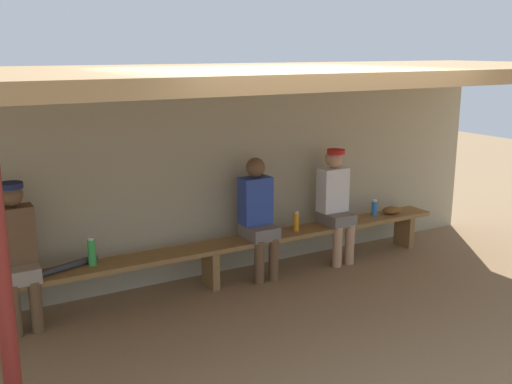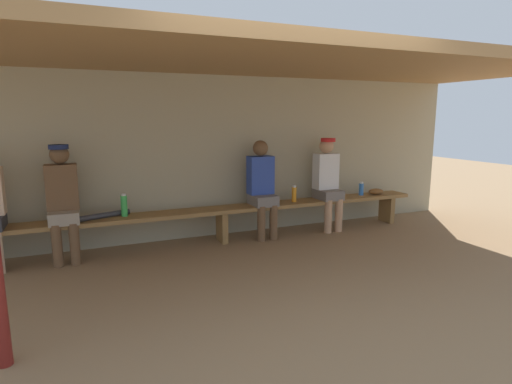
{
  "view_description": "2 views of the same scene",
  "coord_description": "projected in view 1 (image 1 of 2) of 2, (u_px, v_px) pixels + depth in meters",
  "views": [
    {
      "loc": [
        -2.55,
        -3.88,
        2.48
      ],
      "look_at": [
        0.48,
        1.42,
        1.01
      ],
      "focal_mm": 41.95,
      "sensor_mm": 36.0,
      "label": 1
    },
    {
      "loc": [
        -1.67,
        -3.56,
        1.65
      ],
      "look_at": [
        0.33,
        1.17,
        0.72
      ],
      "focal_mm": 29.09,
      "sensor_mm": 36.0,
      "label": 2
    }
  ],
  "objects": [
    {
      "name": "ground_plane",
      "position": [
        290.0,
        347.0,
        5.09
      ],
      "size": [
        24.0,
        24.0,
        0.0
      ],
      "primitive_type": "plane",
      "color": "#8C6D4C"
    },
    {
      "name": "water_bottle_orange",
      "position": [
        374.0,
        208.0,
        7.39
      ],
      "size": [
        0.07,
        0.07,
        0.2
      ],
      "color": "blue",
      "rests_on": "bench"
    },
    {
      "name": "back_wall",
      "position": [
        191.0,
        178.0,
        6.52
      ],
      "size": [
        8.0,
        0.2,
        2.2
      ],
      "primitive_type": "cube",
      "color": "tan",
      "rests_on": "ground"
    },
    {
      "name": "baseball_glove_dark_brown",
      "position": [
        392.0,
        210.0,
        7.49
      ],
      "size": [
        0.26,
        0.21,
        0.09
      ],
      "primitive_type": "ellipsoid",
      "rotation": [
        0.0,
        0.0,
        2.98
      ],
      "color": "brown",
      "rests_on": "bench"
    },
    {
      "name": "baseball_bat",
      "position": [
        58.0,
        269.0,
        5.53
      ],
      "size": [
        0.79,
        0.33,
        0.07
      ],
      "primitive_type": "cylinder",
      "rotation": [
        0.0,
        1.57,
        0.34
      ],
      "color": "#333338",
      "rests_on": "bench"
    },
    {
      "name": "dugout_roof",
      "position": [
        249.0,
        74.0,
        5.15
      ],
      "size": [
        8.0,
        2.8,
        0.12
      ],
      "primitive_type": "cube",
      "color": "#9E7547",
      "rests_on": "back_wall"
    },
    {
      "name": "player_in_red",
      "position": [
        258.0,
        213.0,
        6.51
      ],
      "size": [
        0.34,
        0.42,
        1.34
      ],
      "color": "slate",
      "rests_on": "ground"
    },
    {
      "name": "water_bottle_green",
      "position": [
        92.0,
        252.0,
        5.68
      ],
      "size": [
        0.08,
        0.08,
        0.28
      ],
      "color": "green",
      "rests_on": "bench"
    },
    {
      "name": "bench",
      "position": [
        210.0,
        252.0,
        6.3
      ],
      "size": [
        6.0,
        0.36,
        0.46
      ],
      "color": "olive",
      "rests_on": "ground"
    },
    {
      "name": "player_with_sunglasses",
      "position": [
        17.0,
        249.0,
        5.31
      ],
      "size": [
        0.34,
        0.42,
        1.34
      ],
      "color": "gray",
      "rests_on": "ground"
    },
    {
      "name": "player_middle",
      "position": [
        335.0,
        200.0,
        7.01
      ],
      "size": [
        0.34,
        0.42,
        1.34
      ],
      "color": "slate",
      "rests_on": "ground"
    },
    {
      "name": "support_post",
      "position": [
        5.0,
        306.0,
        3.28
      ],
      "size": [
        0.1,
        0.1,
        2.2
      ],
      "primitive_type": "cylinder",
      "color": "maroon",
      "rests_on": "ground"
    },
    {
      "name": "water_bottle_clear",
      "position": [
        296.0,
        221.0,
        6.77
      ],
      "size": [
        0.07,
        0.07,
        0.23
      ],
      "color": "orange",
      "rests_on": "bench"
    }
  ]
}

